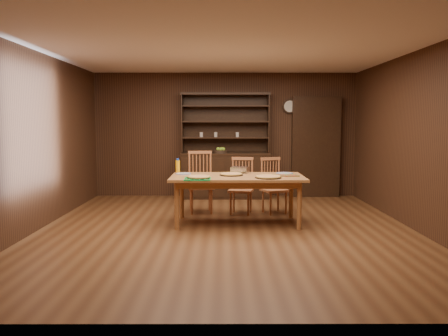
{
  "coord_description": "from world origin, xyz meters",
  "views": [
    {
      "loc": [
        -0.05,
        -6.26,
        1.57
      ],
      "look_at": [
        -0.03,
        0.4,
        0.87
      ],
      "focal_mm": 35.0,
      "sensor_mm": 36.0,
      "label": 1
    }
  ],
  "objects_px": {
    "china_hutch": "(225,169)",
    "chair_right": "(273,184)",
    "chair_left": "(200,180)",
    "juice_bottle": "(178,166)",
    "chair_center": "(242,184)",
    "dining_table": "(237,181)"
  },
  "relations": [
    {
      "from": "china_hutch",
      "to": "chair_center",
      "type": "distance_m",
      "value": 1.58
    },
    {
      "from": "dining_table",
      "to": "juice_bottle",
      "type": "distance_m",
      "value": 1.04
    },
    {
      "from": "china_hutch",
      "to": "chair_right",
      "type": "bearing_deg",
      "value": -61.66
    },
    {
      "from": "dining_table",
      "to": "chair_center",
      "type": "xyz_separation_m",
      "value": [
        0.1,
        0.81,
        -0.17
      ]
    },
    {
      "from": "china_hutch",
      "to": "chair_left",
      "type": "distance_m",
      "value": 1.52
    },
    {
      "from": "chair_center",
      "to": "chair_right",
      "type": "xyz_separation_m",
      "value": [
        0.54,
        0.05,
        -0.0
      ]
    },
    {
      "from": "juice_bottle",
      "to": "chair_center",
      "type": "bearing_deg",
      "value": 22.68
    },
    {
      "from": "chair_left",
      "to": "chair_right",
      "type": "relative_size",
      "value": 1.11
    },
    {
      "from": "juice_bottle",
      "to": "chair_right",
      "type": "bearing_deg",
      "value": 16.92
    },
    {
      "from": "china_hutch",
      "to": "chair_center",
      "type": "xyz_separation_m",
      "value": [
        0.27,
        -1.56,
        -0.09
      ]
    },
    {
      "from": "chair_right",
      "to": "juice_bottle",
      "type": "distance_m",
      "value": 1.71
    },
    {
      "from": "chair_right",
      "to": "juice_bottle",
      "type": "height_order",
      "value": "juice_bottle"
    },
    {
      "from": "juice_bottle",
      "to": "dining_table",
      "type": "bearing_deg",
      "value": -21.18
    },
    {
      "from": "chair_left",
      "to": "juice_bottle",
      "type": "bearing_deg",
      "value": -128.93
    },
    {
      "from": "dining_table",
      "to": "chair_left",
      "type": "relative_size",
      "value": 1.9
    },
    {
      "from": "china_hutch",
      "to": "juice_bottle",
      "type": "xyz_separation_m",
      "value": [
        -0.78,
        -2.0,
        0.26
      ]
    },
    {
      "from": "chair_right",
      "to": "juice_bottle",
      "type": "xyz_separation_m",
      "value": [
        -1.6,
        -0.49,
        0.35
      ]
    },
    {
      "from": "chair_left",
      "to": "juice_bottle",
      "type": "height_order",
      "value": "chair_left"
    },
    {
      "from": "chair_right",
      "to": "juice_bottle",
      "type": "bearing_deg",
      "value": 175.13
    },
    {
      "from": "dining_table",
      "to": "chair_center",
      "type": "height_order",
      "value": "chair_center"
    },
    {
      "from": "china_hutch",
      "to": "chair_center",
      "type": "bearing_deg",
      "value": -80.08
    },
    {
      "from": "dining_table",
      "to": "chair_left",
      "type": "xyz_separation_m",
      "value": [
        -0.61,
        0.92,
        -0.11
      ]
    }
  ]
}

